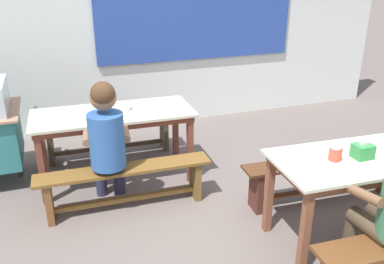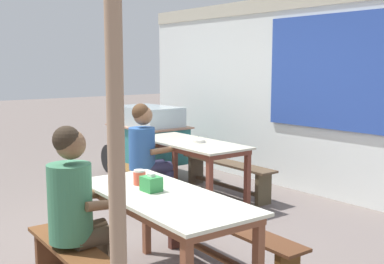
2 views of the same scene
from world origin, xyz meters
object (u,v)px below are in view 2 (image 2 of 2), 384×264
(condiment_jar, at_px, (140,177))
(person_left_back_turned, at_px, (147,148))
(dining_table_near, at_px, (162,205))
(person_near_front, at_px, (78,203))
(bench_far_front, at_px, (148,186))
(wooden_support_post, at_px, (117,178))
(food_cart, at_px, (148,136))
(dining_table_far, at_px, (190,148))
(bench_far_back, at_px, (227,172))
(soup_bowl, at_px, (199,141))
(tissue_box, at_px, (151,184))
(bench_near_back, at_px, (225,239))

(condiment_jar, bearing_deg, person_left_back_turned, 145.05)
(dining_table_near, relative_size, person_near_front, 1.27)
(bench_far_front, bearing_deg, wooden_support_post, -36.03)
(food_cart, distance_m, condiment_jar, 3.64)
(dining_table_far, bearing_deg, wooden_support_post, -44.01)
(bench_far_back, bearing_deg, person_left_back_turned, -97.95)
(person_left_back_turned, bearing_deg, wooden_support_post, -35.63)
(person_near_front, bearing_deg, food_cart, 139.40)
(soup_bowl, relative_size, wooden_support_post, 0.07)
(person_left_back_turned, bearing_deg, bench_far_back, 82.05)
(wooden_support_post, bearing_deg, tissue_box, 138.86)
(person_near_front, xyz_separation_m, person_left_back_turned, (-1.67, 1.69, -0.01))
(person_near_front, relative_size, person_left_back_turned, 1.03)
(bench_near_back, xyz_separation_m, person_near_front, (-0.30, -1.16, 0.45))
(bench_far_front, height_order, food_cart, food_cart)
(bench_near_back, distance_m, tissue_box, 0.84)
(dining_table_near, xyz_separation_m, soup_bowl, (-1.67, 1.73, 0.10))
(dining_table_far, height_order, wooden_support_post, wooden_support_post)
(bench_far_back, height_order, bench_near_back, same)
(soup_bowl, distance_m, wooden_support_post, 3.63)
(bench_near_back, bearing_deg, condiment_jar, -122.43)
(food_cart, relative_size, person_near_front, 1.20)
(bench_far_back, distance_m, person_near_front, 3.26)
(bench_near_back, height_order, wooden_support_post, wooden_support_post)
(bench_near_back, relative_size, tissue_box, 11.29)
(food_cart, relative_size, soup_bowl, 9.59)
(dining_table_near, xyz_separation_m, tissue_box, (-0.12, -0.01, 0.14))
(dining_table_far, relative_size, person_near_front, 1.27)
(bench_near_back, xyz_separation_m, person_left_back_turned, (-1.97, 0.52, 0.45))
(bench_far_back, relative_size, condiment_jar, 13.39)
(bench_near_back, distance_m, condiment_jar, 0.89)
(dining_table_far, distance_m, wooden_support_post, 3.70)
(bench_far_back, bearing_deg, food_cart, -171.94)
(dining_table_far, xyz_separation_m, person_left_back_turned, (-0.15, -0.55, 0.04))
(bench_far_front, xyz_separation_m, soup_bowl, (0.14, 0.66, 0.49))
(dining_table_near, bearing_deg, bench_near_back, 87.05)
(bench_far_back, height_order, person_left_back_turned, person_left_back_turned)
(dining_table_far, xyz_separation_m, food_cart, (-1.55, 0.40, -0.06))
(bench_near_back, distance_m, person_left_back_turned, 2.09)
(condiment_jar, distance_m, wooden_support_post, 1.52)
(dining_table_near, relative_size, tissue_box, 11.47)
(bench_far_front, height_order, soup_bowl, soup_bowl)
(soup_bowl, bearing_deg, bench_far_front, -101.64)
(dining_table_far, xyz_separation_m, wooden_support_post, (2.64, -2.55, 0.49))
(dining_table_near, xyz_separation_m, bench_far_back, (-1.78, 2.31, -0.39))
(bench_near_back, distance_m, food_cart, 3.69)
(bench_far_front, relative_size, soup_bowl, 10.00)
(tissue_box, xyz_separation_m, wooden_support_post, (0.96, -0.84, 0.35))
(food_cart, height_order, person_near_front, person_near_front)
(dining_table_far, height_order, bench_near_back, dining_table_far)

